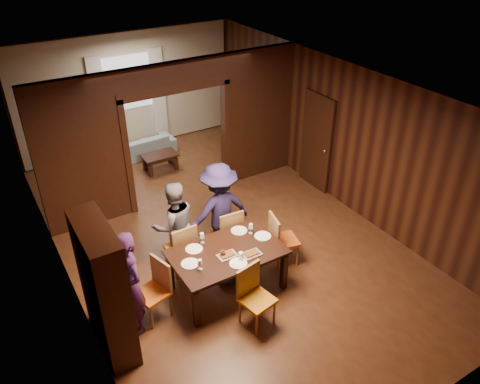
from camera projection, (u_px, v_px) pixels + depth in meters
floor at (218, 233)px, 8.93m from camera, size 9.00×9.00×0.00m
ceiling at (214, 86)px, 7.42m from camera, size 5.50×9.00×0.02m
room_walls at (172, 126)px, 9.52m from camera, size 5.52×9.01×2.90m
person_purple at (128, 285)px, 6.50m from camera, size 0.53×0.68×1.66m
person_grey at (174, 225)px, 7.79m from camera, size 0.80×0.64×1.58m
person_navy at (220, 210)px, 8.03m from camera, size 1.14×0.67×1.75m
sofa at (139, 147)px, 11.56m from camera, size 1.79×0.78×0.51m
serving_bowl at (226, 242)px, 7.37m from camera, size 0.34×0.34×0.08m
dining_table at (227, 270)px, 7.45m from camera, size 1.73×1.08×0.76m
coffee_table at (160, 162)px, 10.99m from camera, size 0.80×0.50×0.40m
chair_left at (152, 292)px, 6.88m from camera, size 0.54×0.54×0.97m
chair_right at (284, 239)px, 7.97m from camera, size 0.53×0.53×0.97m
chair_far_l at (180, 247)px, 7.79m from camera, size 0.45×0.45×0.97m
chair_far_r at (227, 231)px, 8.16m from camera, size 0.47×0.47×0.97m
chair_near at (257, 299)px, 6.76m from camera, size 0.52×0.52×0.97m
hutch at (104, 289)px, 6.19m from camera, size 0.40×1.20×2.00m
door_right at (316, 142)px, 9.95m from camera, size 0.06×0.90×2.10m
window_far at (127, 83)px, 11.28m from camera, size 1.20×0.03×1.30m
curtain_left at (100, 107)px, 11.15m from camera, size 0.35×0.06×2.40m
curtain_right at (159, 96)px, 11.82m from camera, size 0.35×0.06×2.40m
plate_left at (190, 264)px, 6.99m from camera, size 0.27×0.27×0.01m
plate_far_l at (194, 249)px, 7.29m from camera, size 0.27×0.27×0.01m
plate_far_r at (239, 231)px, 7.70m from camera, size 0.27×0.27×0.01m
plate_right at (263, 236)px, 7.57m from camera, size 0.27×0.27×0.01m
plate_near at (238, 263)px, 6.99m from camera, size 0.27×0.27×0.01m
platter_a at (227, 255)px, 7.14m from camera, size 0.30×0.20×0.04m
platter_b at (252, 254)px, 7.17m from camera, size 0.30×0.20×0.04m
wineglass_left at (200, 265)px, 6.84m from camera, size 0.08×0.08×0.18m
wineglass_far at (202, 238)px, 7.39m from camera, size 0.08×0.08×0.18m
wineglass_right at (251, 229)px, 7.61m from camera, size 0.08×0.08×0.18m
tumbler at (241, 256)px, 7.04m from camera, size 0.07×0.07×0.14m
condiment_jar at (223, 253)px, 7.12m from camera, size 0.08×0.08×0.11m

